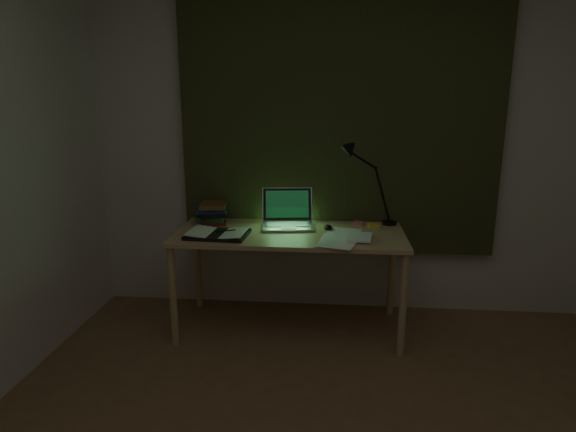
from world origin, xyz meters
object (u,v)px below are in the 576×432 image
Objects in this scene: desk at (290,281)px; desk_lamp at (391,186)px; laptop at (288,210)px; book_stack at (212,212)px; open_textbook at (218,234)px; loose_papers at (351,236)px.

desk_lamp is at bearing 21.25° from desk.
book_stack is at bearing 163.94° from laptop.
desk_lamp is (1.23, 0.07, 0.20)m from book_stack.
open_textbook is at bearing -162.25° from desk_lamp.
laptop is 0.72× the size of desk_lamp.
laptop is 1.74× the size of book_stack.
book_stack is 0.63× the size of loose_papers.
loose_papers is at bearing 5.96° from open_textbook.
laptop reaches higher than loose_papers.
desk_lamp is (0.67, 0.26, 0.61)m from desk.
open_textbook is (-0.43, -0.24, -0.11)m from laptop.
loose_papers is at bearing -17.02° from book_stack.
loose_papers is at bearing -33.89° from laptop.
book_stack is 0.41× the size of desk_lamp.
loose_papers is (0.39, -0.10, 0.35)m from desk.
loose_papers is (0.42, -0.21, -0.12)m from laptop.
desk_lamp is at bearing 3.14° from book_stack.
desk_lamp is (1.12, 0.39, 0.26)m from open_textbook.
desk is at bearing 166.00° from loose_papers.
desk_lamp reaches higher than loose_papers.
book_stack reaches higher than desk.
laptop reaches higher than open_textbook.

